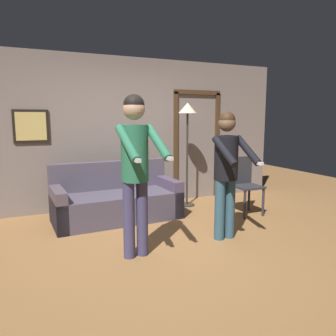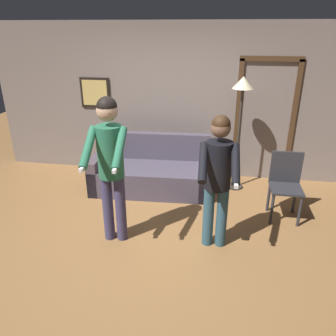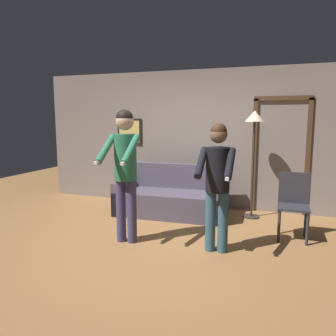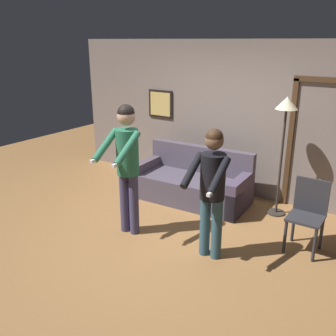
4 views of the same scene
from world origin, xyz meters
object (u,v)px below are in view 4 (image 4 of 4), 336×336
object	(u,v)px
person_standing_left	(127,157)
dining_chair_distant	(308,211)
couch	(192,184)
torchiere_lamp	(285,119)
person_standing_right	(212,183)

from	to	relation	value
person_standing_left	dining_chair_distant	distance (m)	2.43
couch	torchiere_lamp	bearing A→B (deg)	11.29
torchiere_lamp	couch	bearing A→B (deg)	-168.71
torchiere_lamp	person_standing_right	bearing A→B (deg)	-99.95
person_standing_left	couch	bearing A→B (deg)	83.95
person_standing_right	dining_chair_distant	distance (m)	1.35
person_standing_left	person_standing_right	bearing A→B (deg)	3.56
couch	dining_chair_distant	bearing A→B (deg)	-14.95
person_standing_right	torchiere_lamp	bearing A→B (deg)	80.05
couch	person_standing_right	xyz separation A→B (m)	(1.08, -1.40, 0.70)
person_standing_left	person_standing_right	xyz separation A→B (m)	(1.23, 0.08, -0.13)
couch	torchiere_lamp	world-z (taller)	torchiere_lamp
torchiere_lamp	person_standing_right	distance (m)	1.78
person_standing_right	dining_chair_distant	bearing A→B (deg)	42.80
person_standing_right	dining_chair_distant	xyz separation A→B (m)	(0.93, 0.86, -0.45)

